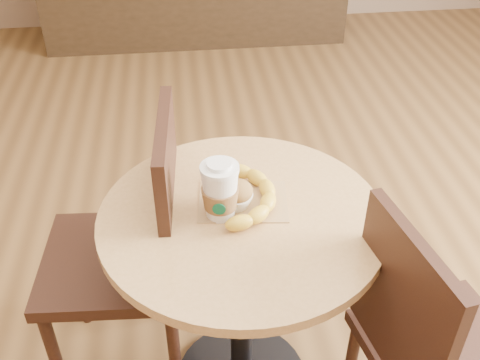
# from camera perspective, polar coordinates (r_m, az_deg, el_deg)

# --- Properties ---
(cafe_table) EXTENTS (0.77, 0.77, 0.75)m
(cafe_table) POSITION_cam_1_polar(r_m,az_deg,el_deg) (1.62, 0.17, -8.67)
(cafe_table) COLOR black
(cafe_table) RESTS_ON ground
(chair_left) EXTENTS (0.45, 0.45, 0.97)m
(chair_left) POSITION_cam_1_polar(r_m,az_deg,el_deg) (1.74, -10.81, -6.77)
(chair_left) COLOR black
(chair_left) RESTS_ON ground
(chair_right) EXTENTS (0.46, 0.46, 0.90)m
(chair_right) POSITION_cam_1_polar(r_m,az_deg,el_deg) (1.59, 18.54, -15.79)
(chair_right) COLOR black
(chair_right) RESTS_ON ground
(kraft_bag) EXTENTS (0.26, 0.21, 0.00)m
(kraft_bag) POSITION_cam_1_polar(r_m,az_deg,el_deg) (1.53, 0.30, -2.17)
(kraft_bag) COLOR #9D794C
(kraft_bag) RESTS_ON cafe_table
(coffee_cup) EXTENTS (0.10, 0.10, 0.17)m
(coffee_cup) POSITION_cam_1_polar(r_m,az_deg,el_deg) (1.44, -2.04, -1.25)
(coffee_cup) COLOR silver
(coffee_cup) RESTS_ON cafe_table
(muffin) EXTENTS (0.09, 0.09, 0.08)m
(muffin) POSITION_cam_1_polar(r_m,az_deg,el_deg) (1.48, -0.34, -1.50)
(muffin) COLOR white
(muffin) RESTS_ON kraft_bag
(banana) EXTENTS (0.23, 0.33, 0.04)m
(banana) POSITION_cam_1_polar(r_m,az_deg,el_deg) (1.51, 1.18, -1.49)
(banana) COLOR gold
(banana) RESTS_ON kraft_bag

